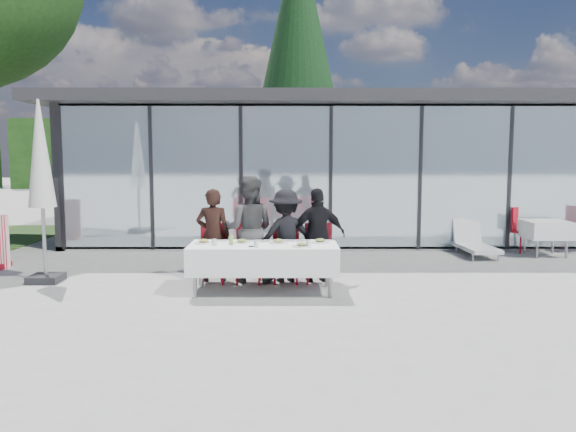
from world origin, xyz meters
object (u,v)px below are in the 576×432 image
Objects in this scene: plate_c at (279,242)px; plate_extra at (302,245)px; diner_chair_c at (286,250)px; diner_d at (318,235)px; diner_a at (213,235)px; market_umbrella at (41,165)px; lounger at (473,243)px; diner_chair_a at (213,250)px; plate_b at (242,242)px; plate_d at (320,241)px; folded_eyeglasses at (253,246)px; plate_a at (204,242)px; diner_b at (249,229)px; diner_chair_d at (318,250)px; spare_table_right at (546,230)px; conifer_tree at (298,49)px; diner_chair_b at (249,250)px; spare_chair_a at (522,227)px; dining_table at (263,258)px; juice_bottle at (231,240)px; diner_c at (286,236)px.

plate_c is 0.49m from plate_extra.
diner_d reaches higher than diner_chair_c.
plate_extra is at bearing 146.71° from diner_a.
market_umbrella reaches higher than lounger.
market_umbrella is 8.53m from lounger.
diner_chair_c is 3.36× the size of plate_extra.
diner_chair_a is 3.36× the size of plate_b.
plate_d is 1.09m from folded_eyeglasses.
plate_c is (1.15, 0.01, 0.00)m from plate_a.
diner_d is 1.38m from plate_b.
diner_b is at bearing 0.67° from market_umbrella.
lounger is (3.44, 2.52, -0.28)m from diner_chair_d.
diner_chair_c is at bearing 0.00° from diner_chair_a.
diner_b is 1.13× the size of diner_d.
spare_table_right is at bearing -151.94° from diner_b.
plate_c is at bearing -0.64° from plate_b.
plate_a is at bearing -159.56° from diner_chair_d.
diner_chair_a is at bearing 0.60° from market_umbrella.
diner_chair_a reaches higher than lounger.
conifer_tree is (1.12, 12.61, 5.21)m from plate_b.
diner_chair_c is 13.15m from conifer_tree.
diner_chair_b is at bearing -151.20° from lounger.
spare_table_right is 0.88× the size of spare_chair_a.
diner_chair_b is at bearing 0.00° from diner_chair_a.
plate_d is at bearing 3.79° from plate_c.
plate_c is (1.10, -0.67, -0.00)m from diner_a.
dining_table is 6.59m from spare_chair_a.
plate_extra is 1.08m from juice_bottle.
plate_b is 2.07× the size of folded_eyeglasses.
diner_chair_a is at bearing 145.28° from plate_extra.
diner_c is 1.79× the size of spare_table_right.
plate_c reaches higher than lounger.
diner_chair_d is 0.95m from plate_c.
diner_chair_b is 6.96× the size of folded_eyeglasses.
spare_chair_a is (5.49, 3.64, -0.00)m from dining_table.
diner_c reaches higher than dining_table.
diner_chair_a is 0.71× the size of lounger.
diner_a reaches higher than plate_extra.
lounger is (5.18, 2.52, -0.28)m from diner_chair_a.
diner_d is at bearing 0.34° from diner_chair_a.
market_umbrella is (-3.52, 0.98, 1.19)m from folded_eyeglasses.
diner_chair_a is at bearing 129.14° from plate_b.
diner_chair_d and spare_chair_a have the same top height.
diner_chair_a is 5.77m from lounger.
plate_a and plate_extra have the same top height.
diner_b reaches higher than plate_c.
diner_chair_b is at bearing 0.49° from market_umbrella.
diner_chair_d is (0.00, -0.01, -0.24)m from diner_d.
diner_chair_b is 0.33× the size of market_umbrella.
spare_chair_a is at bearing -62.55° from conifer_tree.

